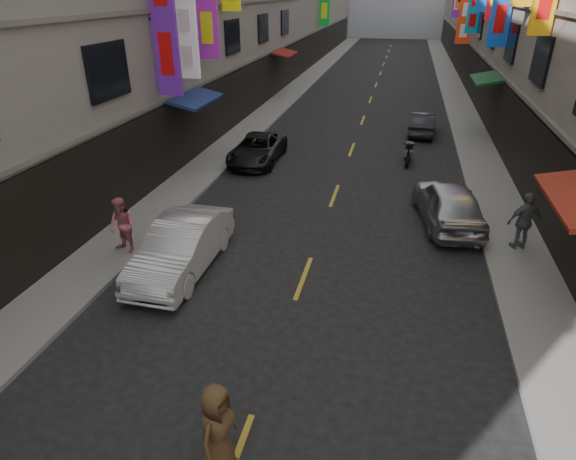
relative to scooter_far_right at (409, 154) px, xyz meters
The scene contains 12 objects.
sidewalk_left 16.02m from the scooter_far_right, 122.93° to the left, with size 2.00×90.00×0.12m, color slate.
sidewalk_right 13.85m from the scooter_far_right, 76.23° to the left, with size 2.00×90.00×0.12m, color slate.
street_awnings 5.37m from the scooter_far_right, 147.18° to the right, with size 13.99×35.20×0.41m.
lane_markings 10.80m from the scooter_far_right, 104.53° to the left, with size 0.12×80.20×0.01m.
scooter_far_right is the anchor object (origin of this frame).
car_left_mid 12.49m from the scooter_far_right, 119.28° to the right, with size 1.54×4.42×1.46m, color silver.
car_left_far 6.84m from the scooter_far_right, 168.64° to the right, with size 1.98×4.30×1.20m, color black.
car_right_mid 6.26m from the scooter_far_right, 78.05° to the right, with size 1.75×4.34×1.48m, color #AFAFB4.
car_right_far 5.12m from the scooter_far_right, 82.20° to the left, with size 1.26×3.62×1.19m, color #292830.
pedestrian_lfar 13.28m from the scooter_far_right, 127.65° to the right, with size 0.82×0.57×1.70m, color #C86A73.
pedestrian_rfar 8.33m from the scooter_far_right, 66.42° to the right, with size 1.04×0.59×1.78m, color slate.
pedestrian_crossing 16.86m from the scooter_far_right, 99.89° to the right, with size 0.85×0.58×1.74m, color brown.
Camera 1 is at (2.12, 6.96, 7.16)m, focal length 30.00 mm.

